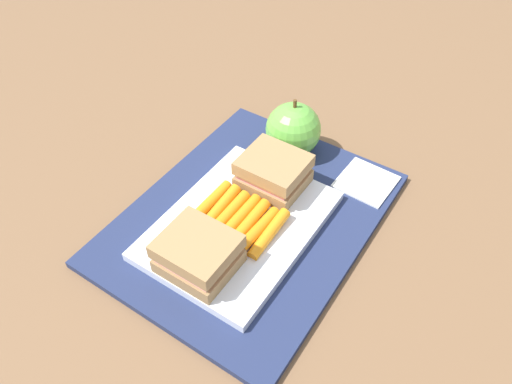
{
  "coord_description": "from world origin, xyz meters",
  "views": [
    {
      "loc": [
        -0.34,
        -0.24,
        0.48
      ],
      "look_at": [
        0.01,
        0.0,
        0.04
      ],
      "focal_mm": 34.91,
      "sensor_mm": 36.0,
      "label": 1
    }
  ],
  "objects_px": {
    "apple": "(293,130)",
    "sandwich_half_right": "(273,172)",
    "food_tray": "(239,225)",
    "paper_napkin": "(366,182)",
    "sandwich_half_left": "(198,254)",
    "carrot_sticks_bundle": "(239,218)"
  },
  "relations": [
    {
      "from": "apple",
      "to": "paper_napkin",
      "type": "height_order",
      "value": "apple"
    },
    {
      "from": "sandwich_half_right",
      "to": "apple",
      "type": "xyz_separation_m",
      "value": [
        0.08,
        0.02,
        0.0
      ]
    },
    {
      "from": "paper_napkin",
      "to": "apple",
      "type": "bearing_deg",
      "value": 89.47
    },
    {
      "from": "carrot_sticks_bundle",
      "to": "paper_napkin",
      "type": "height_order",
      "value": "carrot_sticks_bundle"
    },
    {
      "from": "sandwich_half_right",
      "to": "apple",
      "type": "height_order",
      "value": "apple"
    },
    {
      "from": "sandwich_half_left",
      "to": "sandwich_half_right",
      "type": "bearing_deg",
      "value": 0.0
    },
    {
      "from": "apple",
      "to": "paper_napkin",
      "type": "relative_size",
      "value": 1.26
    },
    {
      "from": "apple",
      "to": "paper_napkin",
      "type": "distance_m",
      "value": 0.12
    },
    {
      "from": "food_tray",
      "to": "sandwich_half_left",
      "type": "relative_size",
      "value": 2.88
    },
    {
      "from": "food_tray",
      "to": "paper_napkin",
      "type": "xyz_separation_m",
      "value": [
        0.16,
        -0.1,
        -0.0
      ]
    },
    {
      "from": "apple",
      "to": "sandwich_half_left",
      "type": "bearing_deg",
      "value": -175.27
    },
    {
      "from": "carrot_sticks_bundle",
      "to": "apple",
      "type": "xyz_separation_m",
      "value": [
        0.16,
        0.02,
        0.02
      ]
    },
    {
      "from": "sandwich_half_right",
      "to": "apple",
      "type": "bearing_deg",
      "value": 13.4
    },
    {
      "from": "carrot_sticks_bundle",
      "to": "paper_napkin",
      "type": "distance_m",
      "value": 0.19
    },
    {
      "from": "carrot_sticks_bundle",
      "to": "paper_napkin",
      "type": "bearing_deg",
      "value": -31.32
    },
    {
      "from": "carrot_sticks_bundle",
      "to": "apple",
      "type": "distance_m",
      "value": 0.16
    },
    {
      "from": "food_tray",
      "to": "sandwich_half_right",
      "type": "xyz_separation_m",
      "value": [
        0.08,
        0.0,
        0.03
      ]
    },
    {
      "from": "apple",
      "to": "sandwich_half_right",
      "type": "bearing_deg",
      "value": -166.6
    },
    {
      "from": "sandwich_half_left",
      "to": "carrot_sticks_bundle",
      "type": "relative_size",
      "value": 0.78
    },
    {
      "from": "sandwich_half_left",
      "to": "paper_napkin",
      "type": "bearing_deg",
      "value": -22.22
    },
    {
      "from": "sandwich_half_right",
      "to": "carrot_sticks_bundle",
      "type": "bearing_deg",
      "value": 179.97
    },
    {
      "from": "food_tray",
      "to": "paper_napkin",
      "type": "relative_size",
      "value": 3.29
    }
  ]
}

